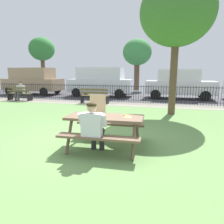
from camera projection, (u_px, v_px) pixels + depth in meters
ground at (104, 127)px, 6.72m from camera, size 28.00×10.92×0.02m
cobblestone_walkway at (128, 104)px, 11.24m from camera, size 28.00×1.40×0.01m
street_asphalt at (137, 96)px, 15.11m from camera, size 28.00×6.74×0.01m
picnic_table_foreground at (105, 123)px, 4.80m from camera, size 1.85×1.54×0.79m
pizza_box_open at (96, 110)px, 4.94m from camera, size 0.44×0.47×0.47m
pizza_slice_on_table at (127, 116)px, 4.74m from camera, size 0.26×0.30×0.02m
adult_at_table at (93, 126)px, 4.33m from camera, size 0.62×0.60×1.19m
iron_fence_streetside at (130, 94)px, 11.80m from camera, size 18.62×0.03×1.04m
park_bench_left at (19, 94)px, 12.68m from camera, size 1.62×0.56×0.85m
park_bench_center at (95, 96)px, 11.48m from camera, size 1.60×0.47×0.85m
person_on_park_bench at (20, 90)px, 12.64m from camera, size 0.62×0.60×1.19m
tree_midground_left at (177, 13)px, 7.94m from camera, size 2.93×2.93×5.40m
parked_car_far_left at (33, 80)px, 16.06m from camera, size 4.66×2.08×2.08m
parked_car_left at (101, 81)px, 14.70m from camera, size 4.60×1.96×2.08m
parked_car_center at (179, 84)px, 13.41m from camera, size 4.48×2.07×1.94m
far_tree_left at (42, 50)px, 21.26m from camera, size 2.66×2.66×5.31m
far_tree_midleft at (137, 53)px, 18.95m from camera, size 2.69×2.69×4.78m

